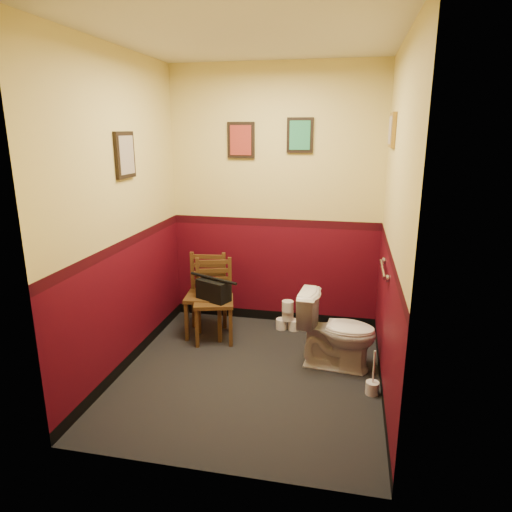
{
  "coord_description": "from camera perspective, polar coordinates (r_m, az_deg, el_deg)",
  "views": [
    {
      "loc": [
        0.77,
        -3.46,
        2.05
      ],
      "look_at": [
        0.0,
        0.25,
        1.0
      ],
      "focal_mm": 32.0,
      "sensor_mm": 36.0,
      "label": 1
    }
  ],
  "objects": [
    {
      "name": "tp_stack",
      "position": [
        4.87,
        3.99,
        -7.68
      ],
      "size": [
        0.25,
        0.15,
        0.33
      ],
      "color": "silver",
      "rests_on": "floor"
    },
    {
      "name": "wall_left",
      "position": [
        4.0,
        -16.44,
        4.76
      ],
      "size": [
        0.0,
        2.4,
        2.7
      ],
      "primitive_type": "cube",
      "rotation": [
        1.57,
        0.0,
        1.57
      ],
      "color": "#480713",
      "rests_on": "ground"
    },
    {
      "name": "framed_print_left",
      "position": [
        4.02,
        -16.05,
        12.04
      ],
      "size": [
        0.04,
        0.3,
        0.38
      ],
      "color": "black",
      "rests_on": "wall_left"
    },
    {
      "name": "floor",
      "position": [
        4.1,
        -0.74,
        -14.54
      ],
      "size": [
        2.2,
        2.4,
        0.0
      ],
      "primitive_type": "cube",
      "color": "black",
      "rests_on": "ground"
    },
    {
      "name": "grab_bar",
      "position": [
        3.88,
        15.64,
        -1.57
      ],
      "size": [
        0.05,
        0.56,
        0.06
      ],
      "color": "silver",
      "rests_on": "wall_right"
    },
    {
      "name": "wall_front",
      "position": [
        2.49,
        -6.82,
        -0.97
      ],
      "size": [
        2.2,
        0.0,
        2.7
      ],
      "primitive_type": "cube",
      "rotation": [
        -1.57,
        0.0,
        0.0
      ],
      "color": "#480713",
      "rests_on": "ground"
    },
    {
      "name": "framed_print_right",
      "position": [
        4.07,
        16.64,
        14.85
      ],
      "size": [
        0.04,
        0.34,
        0.28
      ],
      "color": "olive",
      "rests_on": "wall_right"
    },
    {
      "name": "ceiling",
      "position": [
        3.61,
        -0.9,
        25.85
      ],
      "size": [
        2.2,
        2.4,
        0.0
      ],
      "primitive_type": "cube",
      "rotation": [
        3.14,
        0.0,
        0.0
      ],
      "color": "silver",
      "rests_on": "ground"
    },
    {
      "name": "chair_right",
      "position": [
        4.6,
        -5.28,
        -5.53
      ],
      "size": [
        0.47,
        0.47,
        0.81
      ],
      "rotation": [
        0.0,
        0.0,
        0.26
      ],
      "color": "#553619",
      "rests_on": "floor"
    },
    {
      "name": "framed_print_back_b",
      "position": [
        4.67,
        5.52,
        14.79
      ],
      "size": [
        0.26,
        0.04,
        0.34
      ],
      "color": "black",
      "rests_on": "wall_back"
    },
    {
      "name": "framed_print_back_a",
      "position": [
        4.78,
        -1.89,
        14.27
      ],
      "size": [
        0.28,
        0.04,
        0.36
      ],
      "color": "black",
      "rests_on": "wall_back"
    },
    {
      "name": "toilet_brush",
      "position": [
        3.91,
        14.33,
        -15.59
      ],
      "size": [
        0.11,
        0.11,
        0.38
      ],
      "color": "silver",
      "rests_on": "floor"
    },
    {
      "name": "handbag",
      "position": [
        4.52,
        -5.33,
        -4.25
      ],
      "size": [
        0.37,
        0.28,
        0.24
      ],
      "rotation": [
        0.0,
        0.0,
        -0.42
      ],
      "color": "black",
      "rests_on": "chair_right"
    },
    {
      "name": "wall_right",
      "position": [
        3.55,
        16.83,
        3.42
      ],
      "size": [
        0.0,
        2.4,
        2.7
      ],
      "primitive_type": "cube",
      "rotation": [
        1.57,
        0.0,
        -1.57
      ],
      "color": "#480713",
      "rests_on": "ground"
    },
    {
      "name": "chair_left",
      "position": [
        4.72,
        -6.22,
        -4.85
      ],
      "size": [
        0.43,
        0.43,
        0.83
      ],
      "rotation": [
        0.0,
        0.0,
        0.12
      ],
      "color": "#553619",
      "rests_on": "floor"
    },
    {
      "name": "wall_back",
      "position": [
        4.78,
        2.34,
        7.04
      ],
      "size": [
        2.2,
        0.0,
        2.7
      ],
      "primitive_type": "cube",
      "rotation": [
        1.57,
        0.0,
        0.0
      ],
      "color": "#480713",
      "rests_on": "ground"
    },
    {
      "name": "toilet",
      "position": [
        4.14,
        10.09,
        -9.25
      ],
      "size": [
        0.72,
        0.45,
        0.67
      ],
      "primitive_type": "imported",
      "rotation": [
        0.0,
        0.0,
        1.47
      ],
      "color": "white",
      "rests_on": "floor"
    }
  ]
}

